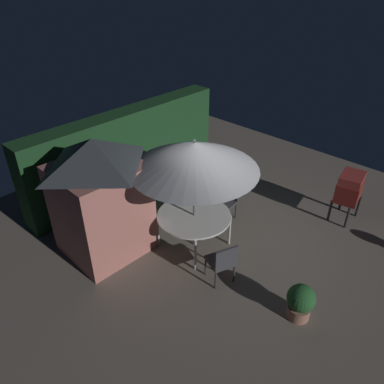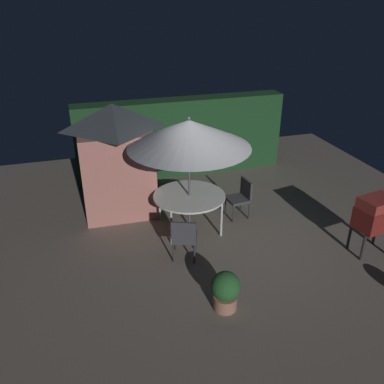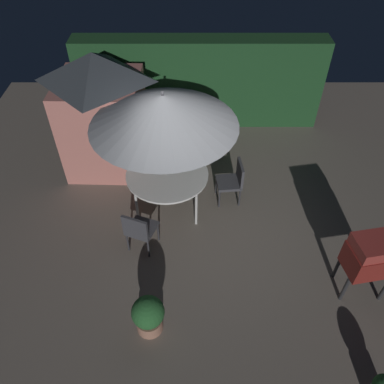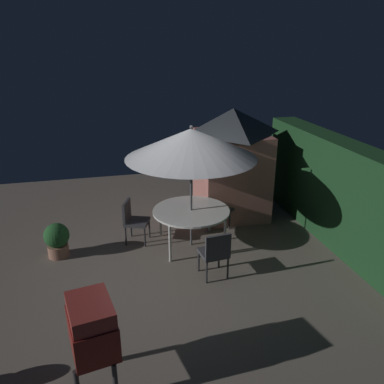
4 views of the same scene
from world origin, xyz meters
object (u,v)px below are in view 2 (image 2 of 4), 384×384
at_px(patio_table, 189,197).
at_px(bbq_grill, 375,214).
at_px(chair_far_side, 142,189).
at_px(garden_shed, 116,158).
at_px(patio_umbrella, 189,134).
at_px(chair_near_shed, 241,196).
at_px(potted_plant_by_grill, 226,290).
at_px(chair_toward_hedge, 184,236).

xyz_separation_m(patio_table, bbq_grill, (3.15, -1.94, 0.11)).
distance_m(patio_table, chair_far_side, 1.40).
height_order(garden_shed, bbq_grill, garden_shed).
bearing_deg(patio_table, patio_umbrella, 180.00).
height_order(patio_table, chair_far_side, chair_far_side).
relative_size(patio_umbrella, chair_near_shed, 2.80).
bearing_deg(chair_near_shed, garden_shed, 155.84).
distance_m(patio_table, potted_plant_by_grill, 2.66).
bearing_deg(chair_far_side, potted_plant_by_grill, -79.84).
relative_size(garden_shed, bbq_grill, 2.12).
bearing_deg(patio_umbrella, potted_plant_by_grill, -93.66).
relative_size(chair_near_shed, chair_far_side, 1.00).
bearing_deg(patio_table, potted_plant_by_grill, -93.66).
height_order(patio_table, chair_near_shed, chair_near_shed).
xyz_separation_m(bbq_grill, potted_plant_by_grill, (-3.32, -0.69, -0.48)).
bearing_deg(patio_umbrella, bbq_grill, -31.56).
xyz_separation_m(chair_near_shed, chair_far_side, (-2.10, 0.98, 0.00)).
height_order(chair_toward_hedge, potted_plant_by_grill, chair_toward_hedge).
xyz_separation_m(patio_table, chair_toward_hedge, (-0.43, -1.13, -0.22)).
relative_size(garden_shed, patio_table, 1.65).
bearing_deg(potted_plant_by_grill, patio_umbrella, 86.34).
relative_size(patio_umbrella, potted_plant_by_grill, 3.64).
bearing_deg(chair_far_side, patio_table, -52.84).
height_order(garden_shed, patio_umbrella, garden_shed).
relative_size(patio_table, potted_plant_by_grill, 2.24).
xyz_separation_m(bbq_grill, chair_near_shed, (-1.89, 2.06, -0.33)).
xyz_separation_m(patio_umbrella, chair_near_shed, (1.26, 0.13, -1.63)).
bearing_deg(bbq_grill, potted_plant_by_grill, -168.20).
xyz_separation_m(garden_shed, chair_near_shed, (2.61, -1.17, -0.78)).
height_order(garden_shed, chair_far_side, garden_shed).
bearing_deg(garden_shed, patio_table, -43.95).
bearing_deg(potted_plant_by_grill, chair_near_shed, 62.57).
distance_m(patio_umbrella, chair_toward_hedge, 2.03).
bearing_deg(chair_toward_hedge, patio_umbrella, 69.05).
bearing_deg(chair_near_shed, chair_toward_hedge, -143.40).
bearing_deg(potted_plant_by_grill, patio_table, 86.34).
bearing_deg(patio_table, chair_toward_hedge, -110.95).
xyz_separation_m(patio_table, chair_near_shed, (1.26, 0.13, -0.22)).
xyz_separation_m(patio_umbrella, chair_toward_hedge, (-0.43, -1.13, -1.63)).
bearing_deg(garden_shed, chair_far_side, -20.79).
distance_m(patio_umbrella, bbq_grill, 3.92).
height_order(patio_umbrella, chair_toward_hedge, patio_umbrella).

